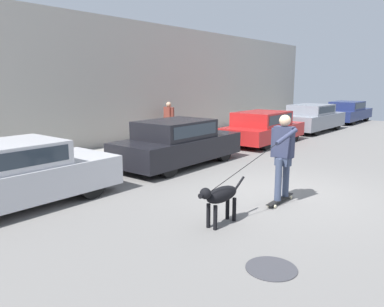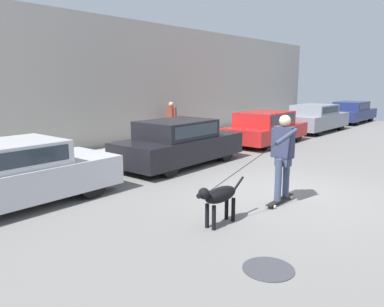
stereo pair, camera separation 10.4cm
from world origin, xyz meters
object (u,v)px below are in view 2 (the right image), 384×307
(parked_car_3, at_px, (315,118))
(dog, at_px, (219,196))
(parked_car_4, at_px, (352,112))
(skateboarder, at_px, (283,153))
(pedestrian_with_bag, at_px, (171,119))
(parked_car_1, at_px, (179,143))
(parked_car_0, at_px, (13,175))
(parked_car_2, at_px, (266,128))

(parked_car_3, xyz_separation_m, dog, (-12.83, -3.69, -0.13))
(parked_car_4, height_order, skateboarder, skateboarder)
(pedestrian_with_bag, bearing_deg, parked_car_1, -118.40)
(parked_car_4, bearing_deg, parked_car_0, 179.59)
(parked_car_3, distance_m, pedestrian_with_bag, 7.72)
(parked_car_3, relative_size, parked_car_4, 0.97)
(skateboarder, bearing_deg, dog, -9.41)
(dog, bearing_deg, skateboarder, 173.70)
(parked_car_1, distance_m, skateboarder, 4.14)
(parked_car_0, bearing_deg, skateboarder, -48.24)
(parked_car_1, bearing_deg, dog, -130.62)
(parked_car_4, bearing_deg, parked_car_2, 179.60)
(parked_car_1, xyz_separation_m, skateboarder, (-1.22, -3.93, 0.39))
(parked_car_4, bearing_deg, dog, -168.93)
(parked_car_1, bearing_deg, parked_car_4, -1.37)
(parked_car_1, xyz_separation_m, parked_car_4, (15.16, 0.00, -0.04))
(parked_car_1, height_order, pedestrian_with_bag, pedestrian_with_bag)
(parked_car_1, xyz_separation_m, pedestrian_with_bag, (2.66, 2.88, 0.32))
(parked_car_1, bearing_deg, parked_car_0, 178.62)
(skateboarder, xyz_separation_m, pedestrian_with_bag, (3.88, 6.81, -0.07))
(parked_car_2, height_order, dog, parked_car_2)
(pedestrian_with_bag, bearing_deg, dog, -116.51)
(dog, xyz_separation_m, skateboarder, (1.79, -0.24, 0.52))
(parked_car_2, distance_m, skateboarder, 7.37)
(dog, bearing_deg, parked_car_3, -162.48)
(parked_car_0, distance_m, parked_car_2, 9.84)
(parked_car_3, bearing_deg, parked_car_0, -179.26)
(parked_car_3, distance_m, dog, 13.35)
(parked_car_2, bearing_deg, dog, -157.58)
(parked_car_0, bearing_deg, parked_car_3, -0.81)
(skateboarder, bearing_deg, parked_car_2, -149.36)
(parked_car_2, xyz_separation_m, dog, (-8.02, -3.69, -0.11))
(parked_car_1, height_order, skateboarder, skateboarder)
(parked_car_0, xyz_separation_m, dog, (1.82, -3.69, -0.12))
(parked_car_2, relative_size, skateboarder, 1.55)
(parked_car_0, relative_size, skateboarder, 1.52)
(parked_car_0, distance_m, skateboarder, 5.36)
(parked_car_1, distance_m, pedestrian_with_bag, 3.94)
(parked_car_4, distance_m, dog, 18.54)
(parked_car_2, distance_m, parked_car_4, 10.16)
(parked_car_3, xyz_separation_m, pedestrian_with_bag, (-7.16, 2.88, 0.32))
(parked_car_2, bearing_deg, parked_car_3, -2.25)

